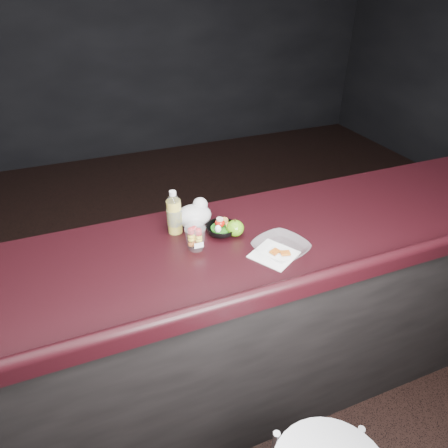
{
  "coord_description": "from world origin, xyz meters",
  "views": [
    {
      "loc": [
        -0.4,
        -0.97,
        1.98
      ],
      "look_at": [
        0.12,
        0.33,
        1.1
      ],
      "focal_mm": 32.0,
      "sensor_mm": 36.0,
      "label": 1
    }
  ],
  "objects": [
    {
      "name": "snack_bowl",
      "position": [
        0.13,
        0.37,
        1.04
      ],
      "size": [
        0.15,
        0.15,
        0.07
      ],
      "rotation": [
        0.0,
        0.0,
        0.11
      ],
      "color": "black",
      "rests_on": "counter"
    },
    {
      "name": "takeout_bowl",
      "position": [
        0.29,
        0.15,
        1.05
      ],
      "size": [
        0.27,
        0.27,
        0.05
      ],
      "rotation": [
        0.0,
        0.0,
        0.34
      ],
      "color": "silver",
      "rests_on": "counter"
    },
    {
      "name": "plastic_bag",
      "position": [
        0.05,
        0.49,
        1.07
      ],
      "size": [
        0.16,
        0.13,
        0.12
      ],
      "color": "silver",
      "rests_on": "counter"
    },
    {
      "name": "counter",
      "position": [
        0.0,
        0.3,
        0.51
      ],
      "size": [
        4.06,
        0.71,
        1.02
      ],
      "color": "black",
      "rests_on": "ground"
    },
    {
      "name": "lemonade_bottle",
      "position": [
        -0.05,
        0.46,
        1.1
      ],
      "size": [
        0.07,
        0.07,
        0.2
      ],
      "color": "yellow",
      "rests_on": "counter"
    },
    {
      "name": "green_apple",
      "position": [
        0.18,
        0.34,
        1.06
      ],
      "size": [
        0.08,
        0.08,
        0.08
      ],
      "color": "#427D0E",
      "rests_on": "counter"
    },
    {
      "name": "fruit_cup",
      "position": [
        -0.01,
        0.31,
        1.08
      ],
      "size": [
        0.09,
        0.09,
        0.13
      ],
      "color": "white",
      "rests_on": "counter"
    },
    {
      "name": "room_shell",
      "position": [
        0.0,
        0.0,
        1.83
      ],
      "size": [
        8.0,
        8.0,
        8.0
      ],
      "color": "black",
      "rests_on": "ground"
    },
    {
      "name": "paper_napkin",
      "position": [
        0.27,
        0.15,
        1.02
      ],
      "size": [
        0.22,
        0.22,
        0.0
      ],
      "primitive_type": "cube",
      "rotation": [
        0.0,
        0.0,
        0.54
      ],
      "color": "white",
      "rests_on": "counter"
    }
  ]
}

